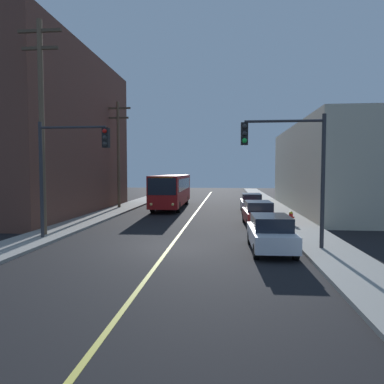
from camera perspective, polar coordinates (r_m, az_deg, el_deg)
ground_plane at (r=16.93m, az=-3.66°, el=-8.97°), size 120.00×120.00×0.00m
sidewalk_left at (r=28.35m, az=-14.97°, el=-3.91°), size 2.50×90.00×0.15m
sidewalk_right at (r=26.95m, az=15.37°, el=-4.30°), size 2.50×90.00×0.15m
lane_stripe_center at (r=31.64m, az=0.72°, el=-3.18°), size 0.16×60.00×0.01m
building_left_brick at (r=33.56m, az=-23.50°, el=8.48°), size 10.00×19.89×13.52m
building_right_warehouse at (r=35.26m, az=25.23°, el=3.39°), size 12.00×21.76×7.65m
city_bus at (r=35.01m, az=-3.25°, el=0.43°), size 2.78×12.20×3.20m
parked_car_white at (r=16.51m, az=12.48°, el=-6.38°), size 1.88×4.43×1.62m
parked_car_red at (r=23.93m, az=10.56°, el=-3.34°), size 1.95×4.46×1.62m
parked_car_silver at (r=32.02m, az=9.47°, el=-1.64°), size 1.84×4.41×1.62m
utility_pole_near at (r=21.14m, az=-22.90°, el=10.73°), size 2.40×0.28×11.48m
utility_pole_mid at (r=34.82m, az=-11.67°, el=6.65°), size 2.40×0.28×9.99m
traffic_signal_left_corner at (r=19.45m, az=-19.05°, el=5.22°), size 3.75×0.48×6.00m
traffic_signal_right_corner at (r=16.65m, az=15.13°, el=5.63°), size 3.75×0.48×6.00m
fire_hydrant at (r=24.20m, az=15.53°, el=-3.95°), size 0.44×0.26×0.84m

